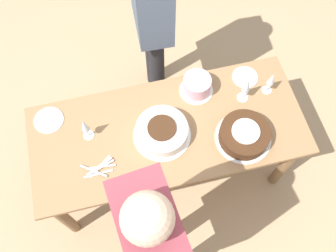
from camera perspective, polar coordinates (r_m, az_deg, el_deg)
The scene contains 13 objects.
ground_plane at distance 2.94m, azimuth 0.00°, elevation -6.47°, with size 12.00×12.00×0.00m, color tan.
dining_table at distance 2.37m, azimuth 0.00°, elevation -1.71°, with size 1.67×0.71×0.72m.
cake_center_white at distance 2.21m, azimuth -0.93°, elevation -0.86°, with size 0.35×0.35×0.11m.
cake_front_chocolate at distance 2.25m, azimuth 11.54°, elevation -1.33°, with size 0.34×0.34×0.10m.
cake_back_decorated at distance 2.35m, azimuth 4.41°, elevation 6.18°, with size 0.21×0.21×0.12m.
wine_glass_near at distance 2.38m, azimuth 15.47°, elevation 6.76°, with size 0.06×0.06×0.18m.
wine_glass_far at distance 2.29m, azimuth 11.94°, elevation 6.06°, with size 0.07×0.07×0.22m.
wine_glass_extra at distance 2.19m, azimuth -12.58°, elevation -0.04°, with size 0.07×0.07×0.20m.
dessert_plate_left at distance 2.40m, azimuth -17.71°, elevation 0.85°, with size 0.18×0.18×0.01m.
dessert_plate_right at distance 2.50m, azimuth 11.66°, elevation 7.30°, with size 0.17×0.17×0.01m.
fork_pile at distance 2.20m, azimuth -10.49°, elevation -6.40°, with size 0.20×0.13×0.02m.
person_cutting at distance 1.80m, azimuth -2.24°, elevation -17.45°, with size 0.26×0.42×1.65m.
person_watching at distance 2.42m, azimuth -2.55°, elevation 18.24°, with size 0.24×0.41×1.71m.
Camera 1 is at (-0.23, -0.93, 2.78)m, focal length 40.00 mm.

